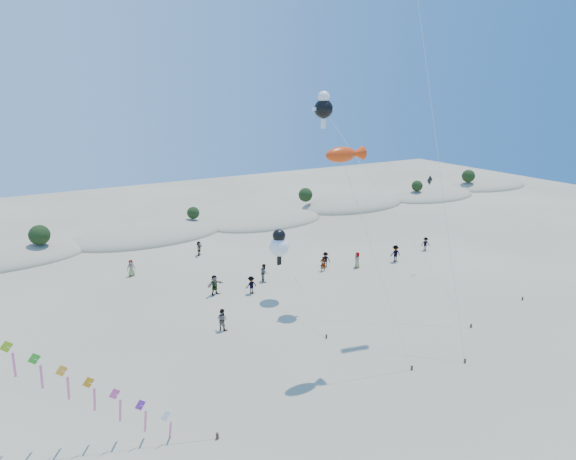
# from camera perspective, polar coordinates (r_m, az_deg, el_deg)

# --- Properties ---
(dune_ridge) EXTENTS (145.30, 11.49, 5.57)m
(dune_ridge) POSITION_cam_1_polar(r_m,az_deg,el_deg) (62.59, -15.27, -0.52)
(dune_ridge) COLOR gray
(dune_ridge) RESTS_ON ground
(fish_kite) EXTENTS (4.42, 4.59, 14.29)m
(fish_kite) POSITION_cam_1_polar(r_m,az_deg,el_deg) (30.13, 6.80, 8.83)
(fish_kite) COLOR #3F2D1E
(fish_kite) RESTS_ON ground
(cartoon_kite_low) EXTENTS (1.68, 9.06, 6.25)m
(cartoon_kite_low) POSITION_cam_1_polar(r_m,az_deg,el_deg) (41.17, -1.06, -1.72)
(cartoon_kite_low) COLOR #3F2D1E
(cartoon_kite_low) RESTS_ON ground
(cartoon_kite_high) EXTENTS (7.80, 11.73, 17.55)m
(cartoon_kite_high) POSITION_cam_1_polar(r_m,az_deg,el_deg) (39.70, 4.27, 14.34)
(cartoon_kite_high) COLOR #3F2D1E
(cartoon_kite_high) RESTS_ON ground
(parafoil_kite) EXTENTS (3.10, 9.58, 24.67)m
(parafoil_kite) POSITION_cam_1_polar(r_m,az_deg,el_deg) (38.69, 15.15, 24.72)
(parafoil_kite) COLOR #3F2D1E
(parafoil_kite) RESTS_ON ground
(dark_kite) EXTENTS (1.89, 10.74, 9.52)m
(dark_kite) POSITION_cam_1_polar(r_m,az_deg,el_deg) (48.58, 19.00, 2.21)
(dark_kite) COLOR #3F2D1E
(dark_kite) RESTS_ON ground
(beachgoers) EXTENTS (31.85, 18.61, 1.81)m
(beachgoers) POSITION_cam_1_polar(r_m,az_deg,el_deg) (47.27, -0.43, -4.49)
(beachgoers) COLOR slate
(beachgoers) RESTS_ON ground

